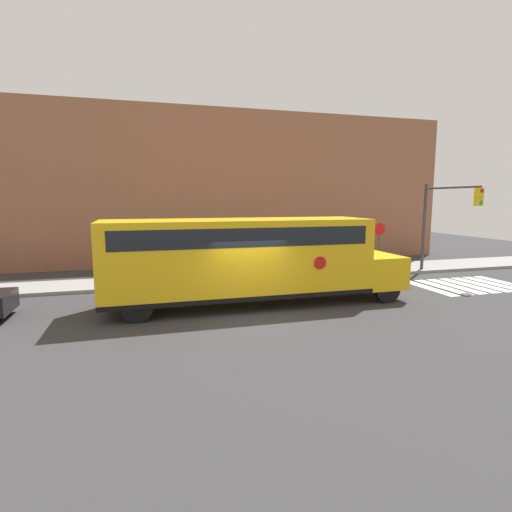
{
  "coord_description": "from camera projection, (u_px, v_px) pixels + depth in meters",
  "views": [
    {
      "loc": [
        -3.39,
        -12.41,
        3.85
      ],
      "look_at": [
        0.71,
        1.96,
        1.74
      ],
      "focal_mm": 28.0,
      "sensor_mm": 36.0,
      "label": 1
    }
  ],
  "objects": [
    {
      "name": "building_backdrop",
      "position": [
        197.0,
        188.0,
        25.01
      ],
      "size": [
        32.0,
        4.0,
        9.14
      ],
      "color": "#935B42",
      "rests_on": "ground"
    },
    {
      "name": "crosswalk_stripes",
      "position": [
        468.0,
        285.0,
        18.09
      ],
      "size": [
        4.7,
        3.2,
        0.01
      ],
      "color": "white",
      "rests_on": "ground"
    },
    {
      "name": "school_bus",
      "position": [
        247.0,
        256.0,
        14.47
      ],
      "size": [
        11.12,
        2.57,
        3.16
      ],
      "color": "yellow",
      "rests_on": "ground"
    },
    {
      "name": "ground_plane",
      "position": [
        252.0,
        316.0,
        13.27
      ],
      "size": [
        60.0,
        60.0,
        0.0
      ],
      "primitive_type": "plane",
      "color": "#333335"
    },
    {
      "name": "sidewalk_strip",
      "position": [
        217.0,
        278.0,
        19.45
      ],
      "size": [
        44.0,
        3.0,
        0.15
      ],
      "color": "gray",
      "rests_on": "ground"
    },
    {
      "name": "stop_sign",
      "position": [
        379.0,
        241.0,
        20.72
      ],
      "size": [
        0.64,
        0.1,
        2.66
      ],
      "color": "#38383A",
      "rests_on": "ground"
    },
    {
      "name": "traffic_light",
      "position": [
        443.0,
        214.0,
        19.84
      ],
      "size": [
        0.28,
        3.71,
        4.67
      ],
      "color": "#38383A",
      "rests_on": "ground"
    }
  ]
}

